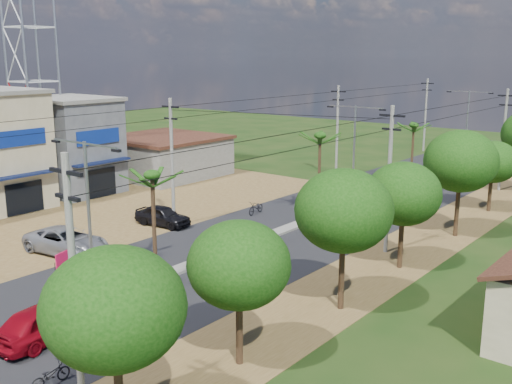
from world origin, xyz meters
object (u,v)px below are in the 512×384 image
Objects in this scene: car_white_far at (330,197)px; moto_rider_east at (50,376)px; car_parked_silver at (67,242)px; roadside_sign at (63,260)px; car_silver_mid at (233,252)px; car_red_near at (46,322)px; car_parked_dark at (163,216)px.

car_white_far reaches higher than moto_rider_east.
car_parked_silver reaches higher than car_white_far.
car_parked_silver is at bearing 123.08° from roadside_sign.
car_silver_mid is 0.97× the size of car_white_far.
car_parked_dark is (-9.08, 15.00, -0.10)m from car_red_near.
car_red_near is 0.85× the size of car_parked_silver.
car_parked_silver is at bearing 172.36° from car_parked_dark.
car_silver_mid is at bearing 26.16° from roadside_sign.
car_parked_dark reaches higher than car_white_far.
car_red_near reaches higher than car_silver_mid.
car_white_far is at bearing -97.79° from car_silver_mid.
car_red_near is at bearing -156.45° from car_parked_dark.
car_white_far is 21.36m from car_parked_silver.
car_parked_silver is at bearing -122.62° from car_white_far.
car_silver_mid is (-0.08, 12.23, -0.10)m from car_red_near.
car_silver_mid is 9.42m from car_parked_dark.
car_parked_silver is 4.93× the size of roadside_sign.
car_silver_mid is at bearing -114.73° from car_parked_dark.
car_red_near reaches higher than roadside_sign.
car_red_near is at bearing -99.95° from car_white_far.
car_silver_mid is 0.77× the size of car_parked_silver.
car_red_near is at bearing -55.59° from roadside_sign.
car_silver_mid reaches higher than roadside_sign.
car_silver_mid is 3.81× the size of roadside_sign.
car_parked_dark is 2.62× the size of moto_rider_east.
car_red_near is at bearing -30.23° from moto_rider_east.
car_white_far is (-3.00, 15.43, -0.06)m from car_silver_mid.
car_red_near is 1.10× the size of car_silver_mid.
car_red_near is 11.57m from car_parked_silver.
car_parked_silver is at bearing 10.60° from car_silver_mid.
car_white_far is 30.37m from moto_rider_east.
car_parked_dark reaches higher than roadside_sign.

